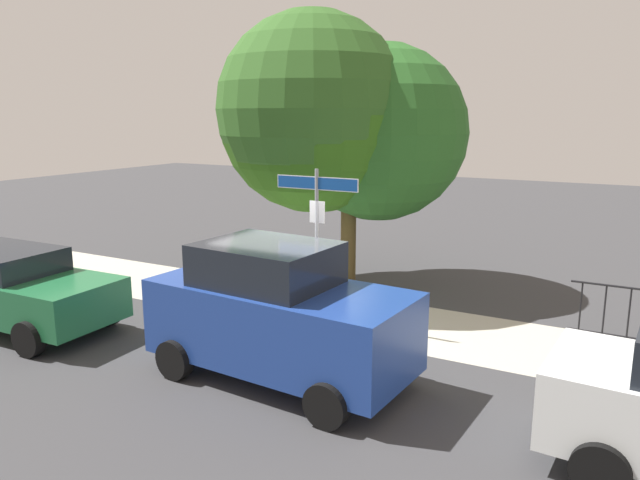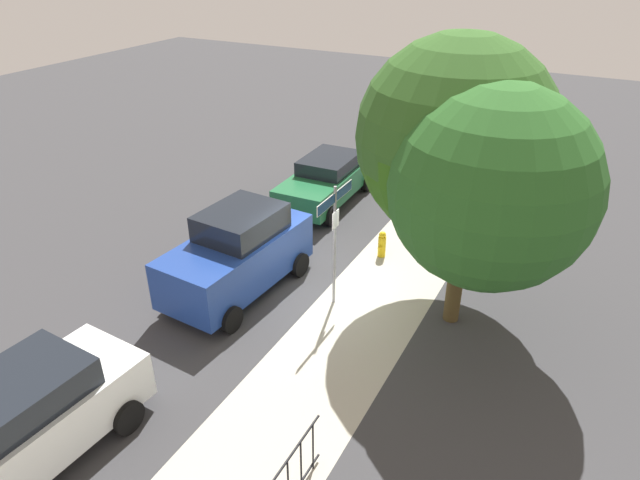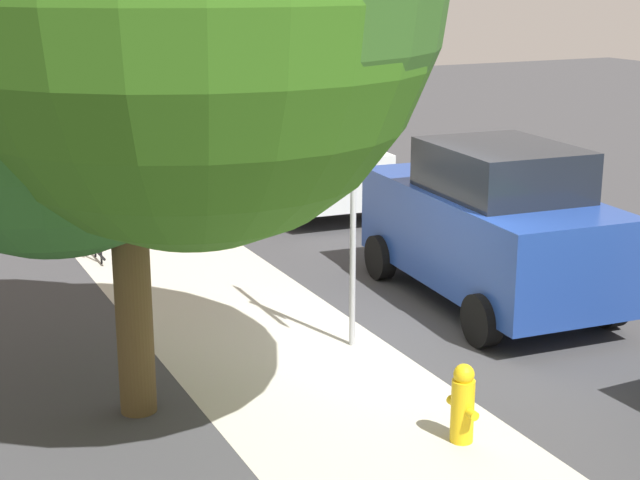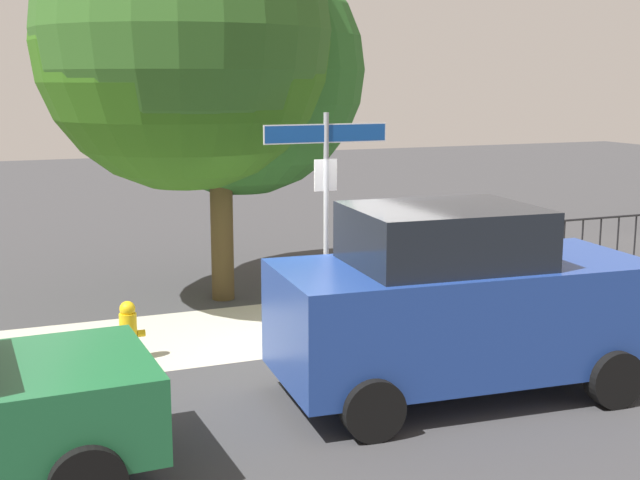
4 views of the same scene
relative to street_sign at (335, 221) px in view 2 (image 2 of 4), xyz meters
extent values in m
plane|color=#38383A|center=(-0.13, -0.40, -2.24)|extent=(60.00, 60.00, 0.00)
cube|color=#B2AD9D|center=(1.87, 0.90, -2.24)|extent=(24.00, 2.60, 0.00)
cylinder|color=#9EA0A5|center=(0.00, 0.00, -0.69)|extent=(0.07, 0.07, 3.10)
cube|color=#144799|center=(0.00, 0.00, 0.59)|extent=(1.70, 0.02, 0.22)
cube|color=white|center=(0.00, 0.00, 0.59)|extent=(1.73, 0.02, 0.25)
cube|color=silver|center=(0.00, 0.02, 0.04)|extent=(0.32, 0.02, 0.42)
cylinder|color=#4D3D20|center=(-0.67, 2.77, -0.91)|extent=(0.36, 0.36, 2.67)
sphere|color=#285E23|center=(-0.17, 3.32, 1.44)|extent=(4.13, 4.13, 4.13)
sphere|color=#2F6117|center=(-1.32, 2.31, 1.81)|extent=(4.38, 4.38, 4.38)
sphere|color=#2E5B21|center=(-1.33, 2.21, 1.98)|extent=(4.35, 4.35, 4.35)
cube|color=#1F6439|center=(-5.15, -2.87, -1.54)|extent=(4.47, 1.86, 0.77)
cube|color=black|center=(-5.42, -2.87, -0.92)|extent=(2.16, 1.59, 0.46)
cylinder|color=black|center=(-3.67, -1.95, -1.92)|extent=(0.65, 0.24, 0.64)
cylinder|color=black|center=(-3.62, -3.70, -1.92)|extent=(0.65, 0.24, 0.64)
cylinder|color=black|center=(-6.68, -2.03, -1.92)|extent=(0.65, 0.24, 0.64)
cylinder|color=black|center=(-6.63, -3.78, -1.92)|extent=(0.65, 0.24, 0.64)
cube|color=navy|center=(0.66, -2.37, -1.32)|extent=(4.27, 2.10, 1.20)
cube|color=black|center=(0.41, -2.35, -0.40)|extent=(2.10, 1.73, 0.64)
cylinder|color=black|center=(2.13, -1.56, -1.92)|extent=(0.65, 0.26, 0.64)
cylinder|color=black|center=(2.01, -3.37, -1.92)|extent=(0.65, 0.26, 0.64)
cylinder|color=black|center=(-0.68, -1.37, -1.92)|extent=(0.65, 0.26, 0.64)
cylinder|color=black|center=(-0.81, -3.17, -1.92)|extent=(0.65, 0.26, 0.64)
cube|color=white|center=(6.94, -2.47, -1.45)|extent=(4.72, 2.03, 0.94)
cube|color=black|center=(6.66, -2.45, -0.72)|extent=(2.31, 1.67, 0.53)
cylinder|color=black|center=(5.42, -1.50, -1.92)|extent=(0.65, 0.26, 0.64)
cylinder|color=black|center=(5.31, -3.25, -1.92)|extent=(0.65, 0.26, 0.64)
cylinder|color=black|center=(4.59, 1.90, -1.72)|extent=(0.03, 0.03, 1.05)
cylinder|color=black|center=(5.00, 1.90, -1.72)|extent=(0.03, 0.03, 1.05)
cylinder|color=yellow|center=(-2.63, 0.20, -1.93)|extent=(0.22, 0.22, 0.62)
sphere|color=yellow|center=(-2.63, 0.20, -1.56)|extent=(0.20, 0.20, 0.20)
cylinder|color=yellow|center=(-2.79, 0.20, -1.90)|extent=(0.10, 0.09, 0.09)
cylinder|color=yellow|center=(-2.47, 0.20, -1.90)|extent=(0.10, 0.09, 0.09)
camera|label=1|loc=(5.45, -9.86, 1.87)|focal=33.72mm
camera|label=2|loc=(10.29, 5.03, 5.78)|focal=31.37mm
camera|label=3|loc=(-9.60, 5.01, 2.04)|focal=54.69mm
camera|label=4|loc=(-4.29, -10.35, 1.28)|focal=47.86mm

